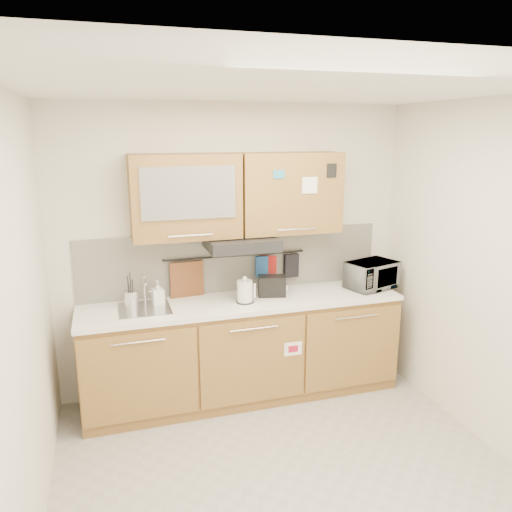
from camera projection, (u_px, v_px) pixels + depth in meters
floor at (290, 478)px, 3.48m from camera, size 3.20×3.20×0.00m
ceiling at (297, 87)px, 2.85m from camera, size 3.20×3.20×0.00m
wall_back at (234, 250)px, 4.56m from camera, size 3.20×0.00×3.20m
wall_left at (19, 331)px, 2.72m from camera, size 0.00×3.00×3.00m
wall_right at (499, 281)px, 3.62m from camera, size 0.00×3.00×3.00m
base_cabinet at (244, 354)px, 4.49m from camera, size 2.80×0.64×0.88m
countertop at (244, 302)px, 4.37m from camera, size 2.82×0.62×0.04m
backsplash at (235, 261)px, 4.58m from camera, size 2.80×0.02×0.56m
upper_cabinets at (238, 195)px, 4.27m from camera, size 1.82×0.37×0.70m
range_hood at (241, 243)px, 4.30m from camera, size 0.60×0.46×0.10m
sink at (145, 309)px, 4.14m from camera, size 0.42×0.40×0.26m
utensil_rail at (236, 256)px, 4.53m from camera, size 1.30×0.02×0.02m
utensil_crock at (131, 299)px, 4.16m from camera, size 0.16×0.16×0.30m
kettle at (245, 292)px, 4.29m from camera, size 0.17×0.16×0.24m
toaster at (272, 286)px, 4.47m from camera, size 0.27×0.20×0.18m
microwave at (372, 275)px, 4.68m from camera, size 0.53×0.44×0.25m
soap_bottle at (158, 293)px, 4.23m from camera, size 0.10×0.11×0.21m
cutting_board at (187, 282)px, 4.43m from camera, size 0.30×0.05×0.37m
oven_mitt at (262, 266)px, 4.61m from camera, size 0.12×0.03×0.19m
dark_pouch at (291, 266)px, 4.69m from camera, size 0.14×0.05×0.22m
pot_holder at (269, 264)px, 4.63m from camera, size 0.13×0.07×0.16m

